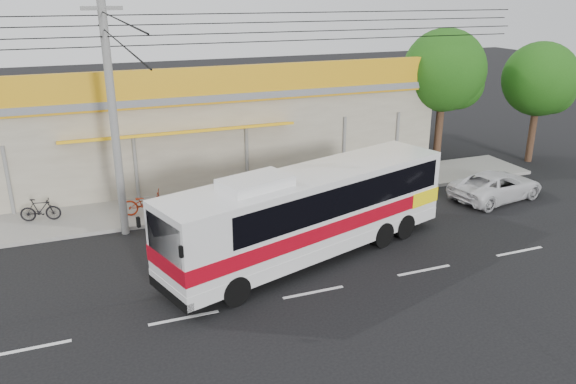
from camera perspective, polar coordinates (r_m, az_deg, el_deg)
name	(u,v)px	position (r m, az deg, el deg)	size (l,w,h in m)	color
ground	(285,258)	(19.58, -0.35, -6.76)	(120.00, 120.00, 0.00)	black
sidewalk	(236,200)	(24.79, -5.27, -0.78)	(30.00, 3.20, 0.15)	gray
lane_markings	(313,292)	(17.54, 2.60, -10.15)	(50.00, 0.12, 0.01)	silver
storefront_building	(205,124)	(29.32, -8.45, 6.86)	(22.60, 9.20, 5.70)	gray
coach_bus	(315,207)	(19.11, 2.72, -1.53)	(11.15, 5.60, 3.38)	silver
motorbike_red	(146,203)	(23.38, -14.24, -1.10)	(0.67, 1.93, 1.02)	maroon
motorbike_dark	(40,210)	(24.17, -23.86, -1.66)	(0.43, 1.54, 0.93)	black
white_car	(497,186)	(26.46, 20.43, 0.61)	(2.07, 4.49, 1.25)	silver
utility_pole	(104,30)	(20.66, -18.20, 15.41)	(34.00, 14.00, 9.11)	slate
tree_near	(542,82)	(32.46, 24.43, 10.17)	(3.83, 3.83, 6.35)	#372216
tree_far	(447,73)	(30.56, 15.85, 11.54)	(4.24, 4.24, 7.02)	#372216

